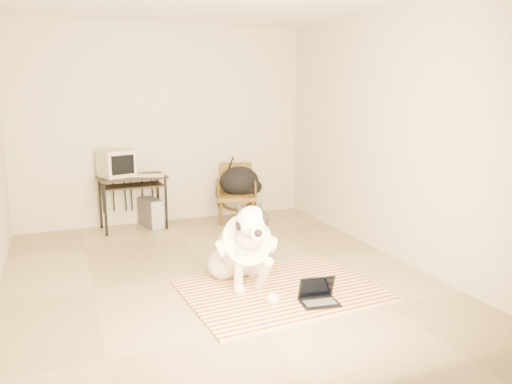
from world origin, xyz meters
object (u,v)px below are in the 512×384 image
dog (243,248)px  pc_tower (151,213)px  crt_monitor (116,163)px  computer_desk (132,184)px  backpack (241,182)px  laptop (318,296)px  rattan_chair (236,192)px

dog → pc_tower: size_ratio=2.81×
crt_monitor → computer_desk: bearing=-11.4°
computer_desk → backpack: size_ratio=1.50×
computer_desk → backpack: 1.48m
laptop → backpack: backpack is taller
crt_monitor → rattan_chair: size_ratio=0.61×
dog → crt_monitor: bearing=109.8°
laptop → rattan_chair: (0.29, 2.95, 0.33)m
dog → rattan_chair: 2.40m
dog → laptop: bearing=-56.1°
crt_monitor → laptop: bearing=-66.8°
dog → pc_tower: (-0.45, 2.37, -0.16)m
backpack → pc_tower: bearing=173.8°
rattan_chair → computer_desk: bearing=176.7°
computer_desk → backpack: bearing=-5.0°
laptop → backpack: 2.96m
dog → crt_monitor: crt_monitor is taller
pc_tower → dog: bearing=-79.2°
rattan_chair → backpack: 0.17m
pc_tower → backpack: size_ratio=0.76×
computer_desk → crt_monitor: 0.33m
dog → crt_monitor: size_ratio=2.59×
dog → laptop: size_ratio=3.64×
computer_desk → rattan_chair: rattan_chair is taller
crt_monitor → rattan_chair: crt_monitor is taller
dog → rattan_chair: (0.74, 2.28, 0.04)m
backpack → crt_monitor: bearing=174.3°
backpack → laptop: bearing=-96.9°
pc_tower → backpack: backpack is taller
pc_tower → rattan_chair: size_ratio=0.56×
crt_monitor → rattan_chair: (1.60, -0.12, -0.49)m
crt_monitor → backpack: 1.70m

